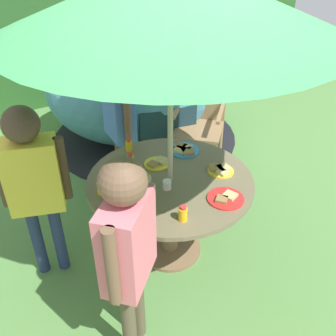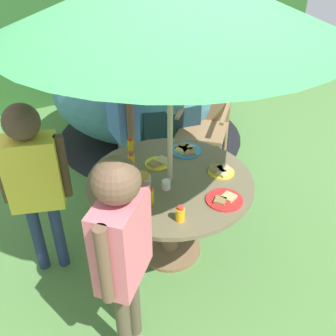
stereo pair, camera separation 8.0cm
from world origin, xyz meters
TOP-DOWN VIEW (x-y plane):
  - ground_plane at (0.00, 0.00)m, footprint 10.00×10.00m
  - hedge_backdrop at (0.00, 3.56)m, footprint 9.00×0.70m
  - garden_table at (0.00, 0.00)m, footprint 1.18×1.18m
  - wooden_chair at (0.92, 0.95)m, footprint 0.67×0.67m
  - dome_tent at (0.71, 1.78)m, footprint 2.48×2.48m
  - child_in_blue_shirt at (0.04, 0.93)m, footprint 0.22×0.44m
  - child_in_yellow_shirt at (-0.85, 0.28)m, footprint 0.43×0.29m
  - child_in_pink_shirt at (-0.59, -0.58)m, footprint 0.39×0.39m
  - snack_bowl at (-0.19, 0.06)m, footprint 0.14×0.14m
  - plate_mid_left at (0.19, -0.38)m, footprint 0.24×0.24m
  - plate_center_front at (0.02, 0.21)m, footprint 0.19×0.19m
  - plate_back_edge at (0.36, -0.10)m, footprint 0.19×0.19m
  - plate_near_left at (0.29, 0.27)m, footprint 0.24×0.24m
  - juice_bottle_near_right at (-0.16, 0.29)m, footprint 0.05×0.05m
  - juice_bottle_far_left at (-0.38, -0.26)m, footprint 0.05×0.05m
  - juice_bottle_far_right at (-0.46, -0.07)m, footprint 0.05×0.05m
  - juice_bottle_center_back at (-0.15, -0.41)m, footprint 0.06×0.06m
  - juice_bottle_mid_right at (-0.24, -0.16)m, footprint 0.06×0.06m
  - juice_bottle_front_edge at (-0.48, 0.09)m, footprint 0.05×0.05m
  - juice_bottle_spot_a at (-0.08, 0.50)m, footprint 0.05×0.05m
  - cup_near at (-0.08, -0.09)m, footprint 0.06×0.06m
  - cup_far at (-0.28, -0.08)m, footprint 0.07×0.07m

SIDE VIEW (x-z plane):
  - ground_plane at x=0.00m, z-range -0.02..0.00m
  - garden_table at x=0.00m, z-range 0.19..0.89m
  - wooden_chair at x=0.92m, z-range 0.06..1.02m
  - dome_tent at x=0.71m, z-range -0.01..1.35m
  - plate_mid_left at x=0.19m, z-range 0.69..0.72m
  - plate_center_front at x=0.02m, z-range 0.69..0.72m
  - plate_near_left at x=0.29m, z-range 0.69..0.72m
  - plate_back_edge at x=0.36m, z-range 0.69..0.72m
  - cup_far at x=-0.28m, z-range 0.69..0.75m
  - cup_near at x=-0.08m, z-range 0.69..0.76m
  - snack_bowl at x=-0.19m, z-range 0.69..0.76m
  - juice_bottle_spot_a at x=-0.08m, z-range 0.69..0.79m
  - juice_bottle_center_back at x=-0.15m, z-range 0.69..0.79m
  - juice_bottle_near_right at x=-0.16m, z-range 0.69..0.79m
  - juice_bottle_far_left at x=-0.38m, z-range 0.69..0.79m
  - juice_bottle_front_edge at x=-0.48m, z-range 0.69..0.80m
  - juice_bottle_mid_right at x=-0.24m, z-range 0.69..0.81m
  - juice_bottle_far_right at x=-0.46m, z-range 0.69..0.81m
  - child_in_blue_shirt at x=0.04m, z-range 0.18..1.47m
  - hedge_backdrop at x=0.00m, z-range 0.00..1.66m
  - child_in_yellow_shirt at x=-0.85m, z-range 0.18..1.52m
  - child_in_pink_shirt at x=-0.59m, z-range 0.19..1.55m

